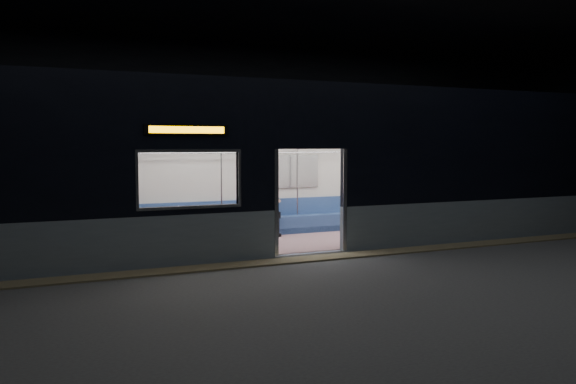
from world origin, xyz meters
TOP-DOWN VIEW (x-y plane):
  - station_floor at (0.00, 0.00)m, footprint 24.00×14.00m
  - station_envelope at (0.00, 0.00)m, footprint 24.00×14.00m
  - tactile_strip at (0.00, 0.55)m, footprint 22.80×0.50m
  - metro_car at (-0.00, 2.54)m, footprint 18.00×3.04m
  - passenger at (0.14, 3.55)m, footprint 0.41×0.66m
  - handbag at (0.13, 3.34)m, footprint 0.33×0.30m
  - transit_map at (1.03, 3.85)m, footprint 1.05×0.03m

SIDE VIEW (x-z plane):
  - station_floor at x=0.00m, z-range -0.01..0.00m
  - tactile_strip at x=0.00m, z-range 0.00..0.03m
  - handbag at x=0.13m, z-range 0.60..0.74m
  - passenger at x=0.14m, z-range 0.12..1.43m
  - transit_map at x=1.03m, z-range 1.15..1.83m
  - metro_car at x=0.00m, z-range 0.17..3.52m
  - station_envelope at x=0.00m, z-range 1.16..6.16m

